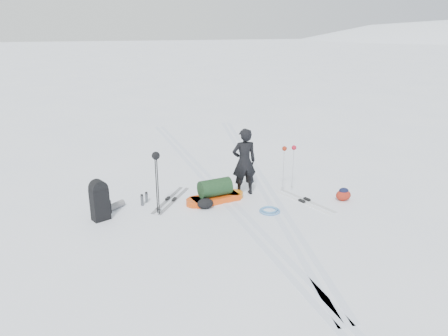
{
  "coord_description": "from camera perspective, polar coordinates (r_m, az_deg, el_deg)",
  "views": [
    {
      "loc": [
        -2.83,
        -9.67,
        4.36
      ],
      "look_at": [
        -0.15,
        0.09,
        0.95
      ],
      "focal_mm": 35.0,
      "sensor_mm": 36.0,
      "label": 1
    }
  ],
  "objects": [
    {
      "name": "ski_tracks",
      "position": [
        11.91,
        2.51,
        -2.84
      ],
      "size": [
        3.38,
        17.97,
        0.01
      ],
      "color": "silver",
      "rests_on": "ground"
    },
    {
      "name": "touring_skis_white",
      "position": [
        11.32,
        10.46,
        -4.27
      ],
      "size": [
        0.95,
        1.88,
        0.07
      ],
      "rotation": [
        0.0,
        0.0,
        -1.2
      ],
      "color": "white",
      "rests_on": "ground"
    },
    {
      "name": "stuff_sack",
      "position": [
        10.72,
        -2.46,
        -4.65
      ],
      "size": [
        0.43,
        0.34,
        0.25
      ],
      "rotation": [
        0.0,
        0.0,
        0.09
      ],
      "color": "black",
      "rests_on": "ground"
    },
    {
      "name": "ski_poles_silver",
      "position": [
        11.62,
        8.48,
        1.91
      ],
      "size": [
        0.4,
        0.14,
        1.26
      ],
      "rotation": [
        0.0,
        0.0,
        0.21
      ],
      "color": "silver",
      "rests_on": "ground"
    },
    {
      "name": "pulk_sled",
      "position": [
        11.08,
        -1.18,
        -3.27
      ],
      "size": [
        1.62,
        0.75,
        0.6
      ],
      "rotation": [
        0.0,
        0.0,
        0.2
      ],
      "color": "#EC4A0D",
      "rests_on": "ground"
    },
    {
      "name": "skier",
      "position": [
        11.34,
        2.65,
        0.8
      ],
      "size": [
        0.66,
        0.44,
        1.79
      ],
      "primitive_type": "imported",
      "rotation": [
        0.0,
        0.0,
        3.16
      ],
      "color": "black",
      "rests_on": "ground"
    },
    {
      "name": "touring_skis_grey",
      "position": [
        11.29,
        -6.94,
        -4.14
      ],
      "size": [
        1.2,
        1.69,
        0.07
      ],
      "rotation": [
        0.0,
        0.0,
        1.01
      ],
      "color": "#9799A0",
      "rests_on": "ground"
    },
    {
      "name": "rope_coil",
      "position": [
        10.62,
        5.97,
        -5.53
      ],
      "size": [
        0.65,
        0.65,
        0.06
      ],
      "rotation": [
        0.0,
        0.0,
        0.34
      ],
      "color": "#5188C5",
      "rests_on": "ground"
    },
    {
      "name": "ground",
      "position": [
        10.98,
        0.86,
        -4.78
      ],
      "size": [
        200.0,
        200.0,
        0.0
      ],
      "primitive_type": "plane",
      "color": "white",
      "rests_on": "ground"
    },
    {
      "name": "expedition_rucksack",
      "position": [
        10.45,
        -15.71,
        -4.1
      ],
      "size": [
        0.82,
        0.97,
        0.97
      ],
      "rotation": [
        0.0,
        0.0,
        0.44
      ],
      "color": "black",
      "rests_on": "ground"
    },
    {
      "name": "thermos_pair",
      "position": [
        11.14,
        -10.38,
        -3.97
      ],
      "size": [
        0.21,
        0.27,
        0.3
      ],
      "rotation": [
        0.0,
        0.0,
        0.18
      ],
      "color": "#4F5155",
      "rests_on": "ground"
    },
    {
      "name": "snow_hill_backdrop",
      "position": [
        135.85,
        16.96,
        -15.0
      ],
      "size": [
        359.5,
        192.0,
        162.45
      ],
      "color": "white",
      "rests_on": "ground"
    },
    {
      "name": "ski_poles_black",
      "position": [
        10.13,
        -8.85,
        0.6
      ],
      "size": [
        0.19,
        0.22,
        1.54
      ],
      "rotation": [
        0.0,
        0.0,
        -0.32
      ],
      "color": "black",
      "rests_on": "ground"
    },
    {
      "name": "small_daypack",
      "position": [
        11.57,
        15.33,
        -3.34
      ],
      "size": [
        0.43,
        0.35,
        0.34
      ],
      "rotation": [
        0.0,
        0.0,
        0.14
      ],
      "color": "maroon",
      "rests_on": "ground"
    }
  ]
}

